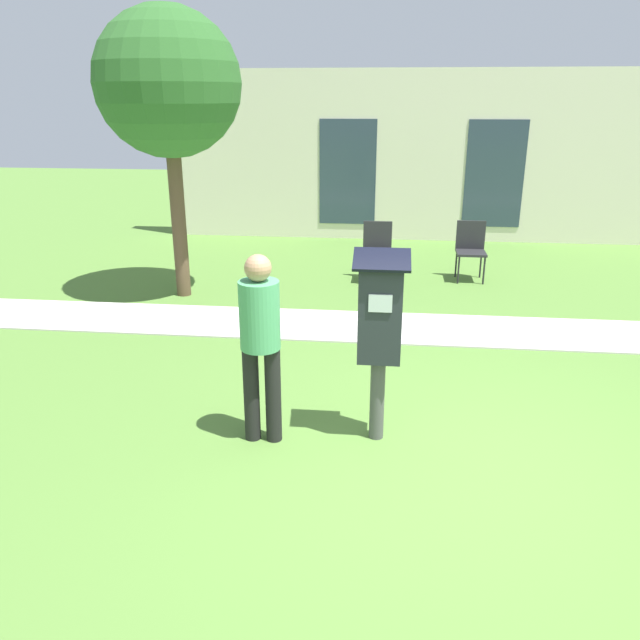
% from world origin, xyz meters
% --- Properties ---
extents(ground_plane, '(40.00, 40.00, 0.00)m').
position_xyz_m(ground_plane, '(0.00, 0.00, 0.00)').
color(ground_plane, '#517A33').
extents(sidewalk, '(12.00, 1.10, 0.02)m').
position_xyz_m(sidewalk, '(0.00, 3.13, 0.01)').
color(sidewalk, beige).
rests_on(sidewalk, ground).
extents(building_facade, '(10.00, 0.26, 3.20)m').
position_xyz_m(building_facade, '(0.00, 8.36, 1.60)').
color(building_facade, beige).
rests_on(building_facade, ground).
extents(parking_meter, '(0.44, 0.31, 1.59)m').
position_xyz_m(parking_meter, '(-0.62, 0.50, 1.02)').
color(parking_meter, '#4C4C4C').
rests_on(parking_meter, ground).
extents(person_standing, '(0.32, 0.32, 1.58)m').
position_xyz_m(person_standing, '(-1.55, 0.36, 0.93)').
color(person_standing, black).
rests_on(person_standing, ground).
extents(outdoor_chair_left, '(0.44, 0.44, 0.90)m').
position_xyz_m(outdoor_chair_left, '(-0.74, 5.29, 0.53)').
color(outdoor_chair_left, '#262628').
rests_on(outdoor_chair_left, ground).
extents(outdoor_chair_middle, '(0.44, 0.44, 0.90)m').
position_xyz_m(outdoor_chair_middle, '(0.70, 5.49, 0.53)').
color(outdoor_chair_middle, '#262628').
rests_on(outdoor_chair_middle, ground).
extents(tree, '(1.90, 1.90, 3.82)m').
position_xyz_m(tree, '(-3.47, 4.20, 2.84)').
color(tree, brown).
rests_on(tree, ground).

